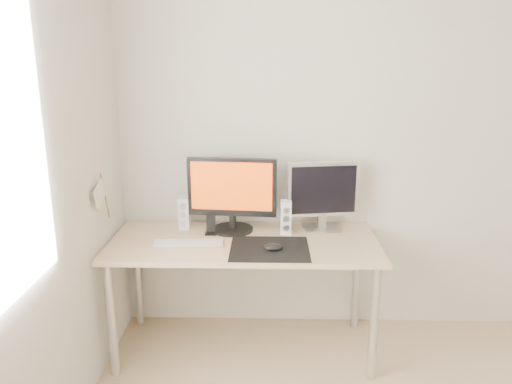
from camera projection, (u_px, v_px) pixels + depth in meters
name	position (u px, v px, depth m)	size (l,w,h in m)	color
wall_back	(392.00, 144.00, 3.18)	(3.50, 3.50, 0.00)	beige
mousepad	(270.00, 249.00, 2.84)	(0.45, 0.40, 0.00)	black
mouse	(273.00, 247.00, 2.81)	(0.11, 0.06, 0.04)	black
desk	(244.00, 252.00, 3.00)	(1.60, 0.70, 0.73)	#D1B587
main_monitor	(232.00, 192.00, 3.07)	(0.55, 0.28, 0.47)	black
second_monitor	(323.00, 193.00, 3.11)	(0.45, 0.19, 0.43)	#AAAAAC
speaker_left	(184.00, 213.00, 3.16)	(0.07, 0.08, 0.21)	white
speaker_right	(286.00, 217.00, 3.08)	(0.07, 0.08, 0.21)	white
keyboard	(188.00, 243.00, 2.91)	(0.42, 0.14, 0.02)	#B1B1B3
phone_dock	(211.00, 228.00, 3.07)	(0.07, 0.06, 0.13)	black
pennant	(101.00, 194.00, 2.78)	(0.01, 0.23, 0.29)	#A57F54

